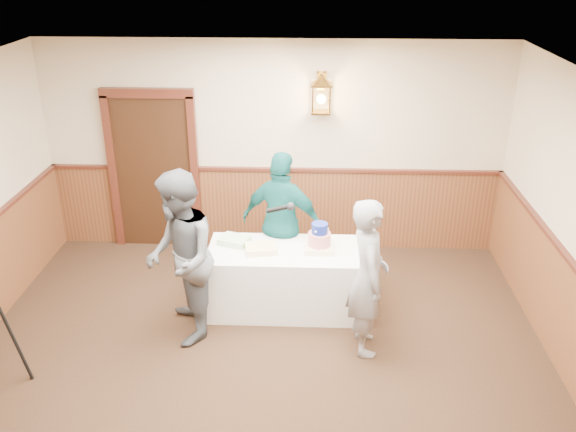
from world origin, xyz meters
name	(u,v)px	position (x,y,z in m)	size (l,w,h in m)	color
ground	(250,424)	(0.00, 0.00, 0.00)	(7.00, 7.00, 0.00)	#311D13
room_shell	(245,247)	(-0.05, 0.45, 1.52)	(6.02, 7.02, 2.81)	beige
display_table	(289,279)	(0.26, 1.90, 0.38)	(1.80, 0.80, 0.75)	white
tiered_cake	(319,240)	(0.60, 1.91, 0.88)	(0.32, 0.32, 0.32)	#FFF3C2
sheet_cake_yellow	(261,249)	(-0.04, 1.84, 0.78)	(0.34, 0.26, 0.07)	#FFE898
sheet_cake_green	(234,240)	(-0.36, 2.02, 0.79)	(0.31, 0.25, 0.07)	#AFE4A1
interviewer	(180,258)	(-0.82, 1.31, 0.93)	(1.62, 1.05, 1.86)	#53565C
baker	(368,277)	(1.08, 1.18, 0.84)	(0.61, 0.40, 1.67)	gray
assistant_p	(283,223)	(0.17, 2.34, 0.87)	(1.01, 0.42, 1.73)	#135A59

